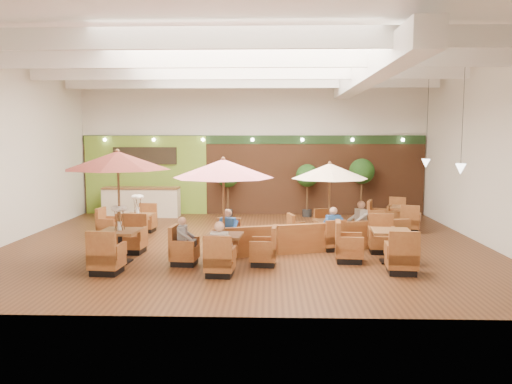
{
  "coord_description": "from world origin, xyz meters",
  "views": [
    {
      "loc": [
        0.76,
        -14.42,
        3.12
      ],
      "look_at": [
        0.3,
        0.5,
        1.5
      ],
      "focal_mm": 35.0,
      "sensor_mm": 36.0,
      "label": 1
    }
  ],
  "objects_px": {
    "diner_1": "(227,228)",
    "topiary_0": "(228,178)",
    "service_counter": "(142,202)",
    "topiary_1": "(307,178)",
    "booth_divider": "(317,238)",
    "topiary_2": "(362,174)",
    "diner_0": "(220,243)",
    "diner_3": "(333,224)",
    "diner_4": "(359,218)",
    "table_2": "(329,187)",
    "table_5": "(395,217)",
    "diner_2": "(184,236)",
    "table_1": "(223,192)",
    "table_0": "(118,177)",
    "table_3": "(131,223)",
    "table_4": "(379,247)"
  },
  "relations": [
    {
      "from": "booth_divider",
      "to": "topiary_0",
      "type": "height_order",
      "value": "topiary_0"
    },
    {
      "from": "diner_1",
      "to": "table_2",
      "type": "bearing_deg",
      "value": -137.16
    },
    {
      "from": "table_5",
      "to": "topiary_2",
      "type": "relative_size",
      "value": 1.13
    },
    {
      "from": "booth_divider",
      "to": "topiary_2",
      "type": "height_order",
      "value": "topiary_2"
    },
    {
      "from": "booth_divider",
      "to": "table_2",
      "type": "xyz_separation_m",
      "value": [
        0.45,
        1.11,
        1.28
      ]
    },
    {
      "from": "diner_2",
      "to": "diner_3",
      "type": "height_order",
      "value": "diner_3"
    },
    {
      "from": "table_5",
      "to": "topiary_2",
      "type": "xyz_separation_m",
      "value": [
        -0.8,
        2.23,
        1.38
      ]
    },
    {
      "from": "service_counter",
      "to": "diner_1",
      "type": "distance_m",
      "value": 7.67
    },
    {
      "from": "diner_1",
      "to": "topiary_0",
      "type": "bearing_deg",
      "value": -71.82
    },
    {
      "from": "topiary_0",
      "to": "diner_0",
      "type": "bearing_deg",
      "value": -86.27
    },
    {
      "from": "topiary_1",
      "to": "diner_4",
      "type": "xyz_separation_m",
      "value": [
        1.17,
        -5.12,
        -0.79
      ]
    },
    {
      "from": "service_counter",
      "to": "topiary_1",
      "type": "bearing_deg",
      "value": 1.74
    },
    {
      "from": "topiary_0",
      "to": "table_0",
      "type": "bearing_deg",
      "value": -105.28
    },
    {
      "from": "table_2",
      "to": "table_4",
      "type": "bearing_deg",
      "value": -80.63
    },
    {
      "from": "table_0",
      "to": "diner_1",
      "type": "bearing_deg",
      "value": 21.44
    },
    {
      "from": "service_counter",
      "to": "topiary_1",
      "type": "height_order",
      "value": "topiary_1"
    },
    {
      "from": "topiary_1",
      "to": "diner_0",
      "type": "height_order",
      "value": "topiary_1"
    },
    {
      "from": "topiary_1",
      "to": "diner_4",
      "type": "relative_size",
      "value": 2.54
    },
    {
      "from": "table_0",
      "to": "diner_2",
      "type": "distance_m",
      "value": 2.19
    },
    {
      "from": "service_counter",
      "to": "table_4",
      "type": "distance_m",
      "value": 10.61
    },
    {
      "from": "topiary_0",
      "to": "diner_0",
      "type": "relative_size",
      "value": 2.53
    },
    {
      "from": "table_5",
      "to": "diner_1",
      "type": "height_order",
      "value": "diner_1"
    },
    {
      "from": "topiary_2",
      "to": "diner_4",
      "type": "height_order",
      "value": "topiary_2"
    },
    {
      "from": "topiary_1",
      "to": "service_counter",
      "type": "bearing_deg",
      "value": -178.26
    },
    {
      "from": "table_4",
      "to": "table_5",
      "type": "xyz_separation_m",
      "value": [
        1.67,
        5.09,
        -0.04
      ]
    },
    {
      "from": "service_counter",
      "to": "diner_3",
      "type": "height_order",
      "value": "diner_3"
    },
    {
      "from": "table_3",
      "to": "table_5",
      "type": "height_order",
      "value": "table_3"
    },
    {
      "from": "diner_0",
      "to": "topiary_1",
      "type": "bearing_deg",
      "value": 73.82
    },
    {
      "from": "booth_divider",
      "to": "diner_4",
      "type": "xyz_separation_m",
      "value": [
        1.34,
        1.11,
        0.37
      ]
    },
    {
      "from": "topiary_1",
      "to": "diner_3",
      "type": "relative_size",
      "value": 2.72
    },
    {
      "from": "table_1",
      "to": "topiary_2",
      "type": "height_order",
      "value": "table_1"
    },
    {
      "from": "table_5",
      "to": "diner_4",
      "type": "relative_size",
      "value": 3.19
    },
    {
      "from": "topiary_0",
      "to": "topiary_2",
      "type": "height_order",
      "value": "topiary_2"
    },
    {
      "from": "booth_divider",
      "to": "table_4",
      "type": "distance_m",
      "value": 1.82
    },
    {
      "from": "table_1",
      "to": "topiary_1",
      "type": "relative_size",
      "value": 1.28
    },
    {
      "from": "table_1",
      "to": "topiary_2",
      "type": "xyz_separation_m",
      "value": [
        4.73,
        7.72,
        -0.09
      ]
    },
    {
      "from": "booth_divider",
      "to": "service_counter",
      "type": "bearing_deg",
      "value": 119.17
    },
    {
      "from": "topiary_2",
      "to": "diner_4",
      "type": "xyz_separation_m",
      "value": [
        -0.97,
        -5.12,
        -0.96
      ]
    },
    {
      "from": "diner_3",
      "to": "diner_0",
      "type": "bearing_deg",
      "value": -149.83
    },
    {
      "from": "diner_0",
      "to": "diner_3",
      "type": "distance_m",
      "value": 3.93
    },
    {
      "from": "table_2",
      "to": "diner_1",
      "type": "height_order",
      "value": "table_2"
    },
    {
      "from": "table_3",
      "to": "table_4",
      "type": "bearing_deg",
      "value": -16.54
    },
    {
      "from": "table_0",
      "to": "topiary_1",
      "type": "height_order",
      "value": "table_0"
    },
    {
      "from": "table_0",
      "to": "topiary_2",
      "type": "relative_size",
      "value": 1.23
    },
    {
      "from": "table_2",
      "to": "diner_4",
      "type": "relative_size",
      "value": 3.02
    },
    {
      "from": "table_1",
      "to": "table_2",
      "type": "bearing_deg",
      "value": 47.2
    },
    {
      "from": "booth_divider",
      "to": "diner_2",
      "type": "distance_m",
      "value": 3.72
    },
    {
      "from": "diner_1",
      "to": "table_0",
      "type": "bearing_deg",
      "value": 30.29
    },
    {
      "from": "table_3",
      "to": "diner_2",
      "type": "distance_m",
      "value": 4.07
    },
    {
      "from": "booth_divider",
      "to": "table_4",
      "type": "height_order",
      "value": "table_4"
    }
  ]
}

